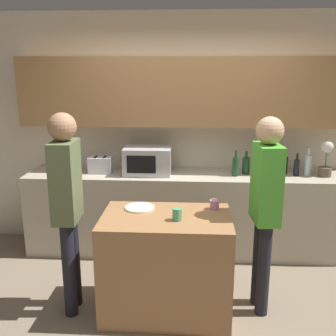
% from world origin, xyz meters
% --- Properties ---
extents(ground_plane, '(14.00, 14.00, 0.00)m').
position_xyz_m(ground_plane, '(0.00, 0.00, 0.00)').
color(ground_plane, '#7F705B').
extents(back_wall, '(6.40, 0.40, 2.70)m').
position_xyz_m(back_wall, '(0.00, 1.66, 1.54)').
color(back_wall, beige).
rests_on(back_wall, ground_plane).
extents(back_counter, '(3.60, 0.62, 0.93)m').
position_xyz_m(back_counter, '(0.00, 1.39, 0.46)').
color(back_counter, '#B7AD99').
rests_on(back_counter, ground_plane).
extents(kitchen_island, '(1.08, 0.70, 0.88)m').
position_xyz_m(kitchen_island, '(-0.15, 0.19, 0.44)').
color(kitchen_island, '#996B42').
rests_on(kitchen_island, ground_plane).
extents(microwave, '(0.52, 0.39, 0.30)m').
position_xyz_m(microwave, '(-0.44, 1.38, 1.08)').
color(microwave, '#B7BABC').
rests_on(microwave, back_counter).
extents(toaster, '(0.26, 0.16, 0.18)m').
position_xyz_m(toaster, '(-0.97, 1.38, 1.02)').
color(toaster, silver).
rests_on(toaster, back_counter).
extents(potted_plant, '(0.14, 0.14, 0.40)m').
position_xyz_m(potted_plant, '(1.51, 1.38, 1.12)').
color(potted_plant, brown).
rests_on(potted_plant, back_counter).
extents(bottle_0, '(0.07, 0.07, 0.29)m').
position_xyz_m(bottle_0, '(0.53, 1.33, 1.04)').
color(bottle_0, '#194723').
rests_on(bottle_0, back_counter).
extents(bottle_1, '(0.08, 0.08, 0.26)m').
position_xyz_m(bottle_1, '(0.66, 1.43, 1.03)').
color(bottle_1, '#194723').
rests_on(bottle_1, back_counter).
extents(bottle_2, '(0.06, 0.06, 0.29)m').
position_xyz_m(bottle_2, '(0.77, 1.38, 1.04)').
color(bottle_2, maroon).
rests_on(bottle_2, back_counter).
extents(bottle_3, '(0.07, 0.07, 0.29)m').
position_xyz_m(bottle_3, '(0.89, 1.50, 1.04)').
color(bottle_3, black).
rests_on(bottle_3, back_counter).
extents(bottle_4, '(0.08, 0.08, 0.29)m').
position_xyz_m(bottle_4, '(0.99, 1.44, 1.04)').
color(bottle_4, maroon).
rests_on(bottle_4, back_counter).
extents(bottle_5, '(0.07, 0.07, 0.27)m').
position_xyz_m(bottle_5, '(1.10, 1.48, 1.03)').
color(bottle_5, black).
rests_on(bottle_5, back_counter).
extents(bottle_6, '(0.06, 0.06, 0.25)m').
position_xyz_m(bottle_6, '(1.21, 1.39, 1.02)').
color(bottle_6, black).
rests_on(bottle_6, back_counter).
extents(bottle_7, '(0.07, 0.07, 0.31)m').
position_xyz_m(bottle_7, '(1.33, 1.41, 1.05)').
color(bottle_7, silver).
rests_on(bottle_7, back_counter).
extents(plate_on_island, '(0.26, 0.26, 0.01)m').
position_xyz_m(plate_on_island, '(-0.40, 0.36, 0.89)').
color(plate_on_island, white).
rests_on(plate_on_island, kitchen_island).
extents(cup_0, '(0.08, 0.08, 0.10)m').
position_xyz_m(cup_0, '(-0.06, 0.10, 0.94)').
color(cup_0, '#4A9F6C').
rests_on(cup_0, kitchen_island).
extents(cup_1, '(0.08, 0.08, 0.08)m').
position_xyz_m(cup_1, '(0.26, 0.38, 0.93)').
color(cup_1, '#CE82B0').
rests_on(cup_1, kitchen_island).
extents(person_left, '(0.23, 0.35, 1.74)m').
position_xyz_m(person_left, '(-0.97, 0.16, 1.05)').
color(person_left, black).
rests_on(person_left, ground_plane).
extents(person_center, '(0.22, 0.36, 1.71)m').
position_xyz_m(person_center, '(0.67, 0.27, 1.02)').
color(person_center, black).
rests_on(person_center, ground_plane).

